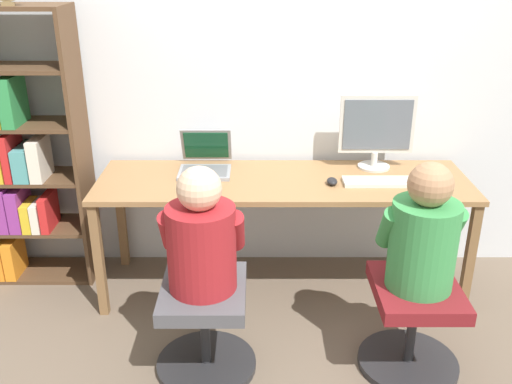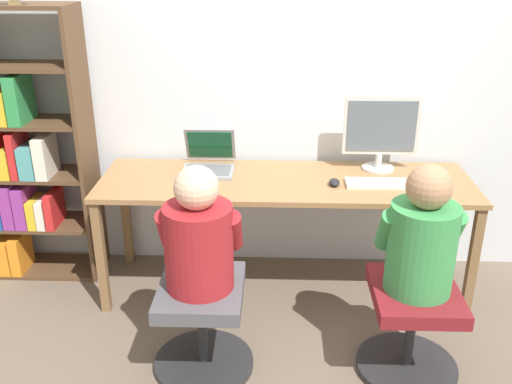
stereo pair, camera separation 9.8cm
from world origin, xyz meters
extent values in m
plane|color=brown|center=(0.00, 0.00, 0.00)|extent=(14.00, 14.00, 0.00)
cube|color=silver|center=(0.00, 0.72, 1.30)|extent=(10.00, 0.05, 2.60)
cube|color=olive|center=(0.00, 0.33, 0.71)|extent=(2.16, 0.65, 0.03)
cube|color=brown|center=(-1.04, 0.04, 0.35)|extent=(0.05, 0.05, 0.70)
cube|color=brown|center=(1.04, 0.04, 0.35)|extent=(0.05, 0.05, 0.70)
cube|color=brown|center=(-1.04, 0.61, 0.35)|extent=(0.05, 0.05, 0.70)
cube|color=brown|center=(1.04, 0.61, 0.35)|extent=(0.05, 0.05, 0.70)
cylinder|color=beige|center=(0.56, 0.52, 0.73)|extent=(0.19, 0.19, 0.01)
cylinder|color=beige|center=(0.56, 0.52, 0.78)|extent=(0.04, 0.04, 0.08)
cube|color=beige|center=(0.56, 0.52, 1.00)|extent=(0.45, 0.02, 0.35)
cube|color=slate|center=(0.56, 0.51, 1.00)|extent=(0.40, 0.01, 0.30)
cube|color=gray|center=(-0.46, 0.41, 0.74)|extent=(0.31, 0.24, 0.02)
cube|color=slate|center=(-0.46, 0.41, 0.75)|extent=(0.27, 0.19, 0.00)
cube|color=gray|center=(-0.46, 0.58, 0.86)|extent=(0.31, 0.11, 0.22)
cube|color=#144C2D|center=(-0.46, 0.57, 0.85)|extent=(0.27, 0.09, 0.19)
cube|color=silver|center=(0.56, 0.26, 0.74)|extent=(0.44, 0.14, 0.02)
cube|color=#BAB8AD|center=(0.56, 0.26, 0.75)|extent=(0.40, 0.11, 0.00)
ellipsoid|color=black|center=(0.27, 0.25, 0.75)|extent=(0.06, 0.09, 0.04)
cylinder|color=#262628|center=(0.62, -0.42, 0.02)|extent=(0.50, 0.50, 0.04)
cylinder|color=#262628|center=(0.62, -0.42, 0.22)|extent=(0.05, 0.05, 0.37)
cube|color=maroon|center=(0.62, -0.42, 0.44)|extent=(0.40, 0.47, 0.07)
cylinder|color=#262628|center=(-0.41, -0.43, 0.02)|extent=(0.50, 0.50, 0.04)
cylinder|color=#262628|center=(-0.41, -0.43, 0.22)|extent=(0.05, 0.05, 0.37)
cube|color=#4C4C51|center=(-0.41, -0.43, 0.44)|extent=(0.40, 0.47, 0.07)
cylinder|color=#388C47|center=(0.62, -0.42, 0.69)|extent=(0.31, 0.31, 0.43)
sphere|color=#A87A56|center=(0.62, -0.42, 1.00)|extent=(0.21, 0.21, 0.21)
cylinder|color=#388C47|center=(0.47, -0.36, 0.75)|extent=(0.09, 0.20, 0.25)
cylinder|color=#388C47|center=(0.76, -0.36, 0.75)|extent=(0.09, 0.20, 0.25)
cylinder|color=maroon|center=(-0.41, -0.43, 0.68)|extent=(0.32, 0.32, 0.41)
sphere|color=beige|center=(-0.41, -0.43, 0.98)|extent=(0.21, 0.21, 0.21)
cylinder|color=maroon|center=(-0.56, -0.37, 0.75)|extent=(0.09, 0.20, 0.24)
cylinder|color=maroon|center=(-0.26, -0.37, 0.75)|extent=(0.09, 0.20, 0.24)
cube|color=#513823|center=(-1.21, 0.49, 0.84)|extent=(0.02, 0.33, 1.69)
cube|color=#513823|center=(-1.59, 0.49, 0.01)|extent=(0.75, 0.31, 0.02)
cube|color=#513823|center=(-1.59, 0.49, 0.34)|extent=(0.75, 0.31, 0.02)
cube|color=#513823|center=(-1.59, 0.49, 0.68)|extent=(0.75, 0.31, 0.02)
cube|color=#513823|center=(-1.59, 0.49, 1.01)|extent=(0.75, 0.31, 0.02)
cube|color=#513823|center=(-1.59, 0.49, 1.34)|extent=(0.75, 0.31, 0.02)
cube|color=orange|center=(-1.79, 0.44, 0.14)|extent=(0.07, 0.20, 0.23)
cube|color=orange|center=(-1.71, 0.45, 0.15)|extent=(0.07, 0.22, 0.25)
cube|color=#8C338C|center=(-1.70, 0.43, 0.50)|extent=(0.07, 0.20, 0.28)
cube|color=#8C338C|center=(-1.62, 0.46, 0.49)|extent=(0.07, 0.24, 0.26)
cube|color=gold|center=(-1.56, 0.43, 0.45)|extent=(0.05, 0.19, 0.18)
cube|color=silver|center=(-1.50, 0.44, 0.45)|extent=(0.05, 0.20, 0.18)
cube|color=red|center=(-1.44, 0.45, 0.47)|extent=(0.05, 0.23, 0.22)
cube|color=gold|center=(-1.67, 0.46, 0.78)|extent=(0.07, 0.24, 0.18)
cube|color=red|center=(-1.61, 0.46, 0.83)|extent=(0.04, 0.25, 0.28)
cube|color=teal|center=(-1.54, 0.47, 0.79)|extent=(0.09, 0.26, 0.20)
cube|color=silver|center=(-1.45, 0.45, 0.81)|extent=(0.07, 0.23, 0.25)
cube|color=gold|center=(-1.64, 0.45, 1.12)|extent=(0.08, 0.23, 0.19)
cube|color=#2D8C47|center=(-1.56, 0.46, 1.16)|extent=(0.07, 0.25, 0.28)
cube|color=olive|center=(-1.46, 0.39, 1.70)|extent=(0.06, 0.03, 0.02)
camera|label=1|loc=(-0.16, -2.75, 1.96)|focal=40.00mm
camera|label=2|loc=(-0.06, -2.75, 1.96)|focal=40.00mm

